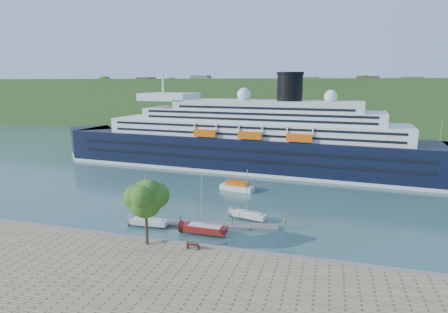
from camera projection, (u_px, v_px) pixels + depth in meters
ground at (168, 248)px, 51.51m from camera, size 400.00×400.00×0.00m
far_hillside at (288, 103)px, 185.91m from camera, size 400.00×50.00×24.00m
quay_coping at (168, 241)px, 51.10m from camera, size 220.00×0.50×0.30m
cruise_ship at (244, 121)px, 96.98m from camera, size 112.01×24.12×24.96m
park_bench at (193, 245)px, 48.97m from camera, size 1.76×0.73×1.13m
promenade_tree at (146, 209)px, 49.58m from camera, size 5.95×5.95×9.86m
floating_pontoon at (219, 225)px, 59.33m from camera, size 18.82×5.26×0.42m
sailboat_white_near at (148, 202)px, 58.32m from camera, size 6.46×2.08×8.24m
sailboat_red at (205, 205)px, 55.18m from camera, size 7.21×2.15×9.26m
sailboat_white_far at (249, 196)px, 61.36m from camera, size 6.58×3.23×8.19m
tender_launch at (237, 186)px, 78.87m from camera, size 7.49×3.74×1.98m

